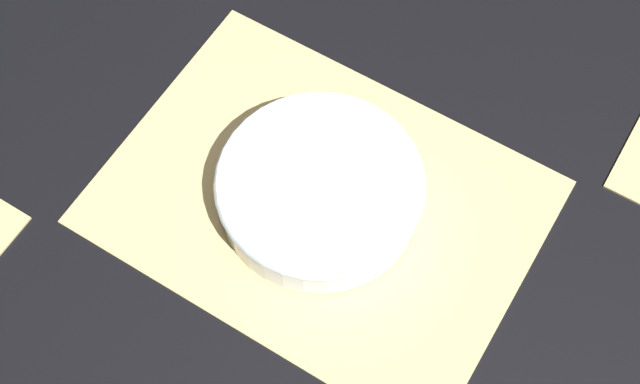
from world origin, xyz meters
TOP-DOWN VIEW (x-y plane):
  - ground_plane at (0.00, 0.00)m, footprint 6.00×6.00m
  - bamboo_mat_center at (-0.00, 0.00)m, footprint 0.50×0.37m
  - fruit_salad_bowl at (-0.00, 0.00)m, footprint 0.25×0.25m

SIDE VIEW (x-z plane):
  - ground_plane at x=0.00m, z-range 0.00..0.00m
  - bamboo_mat_center at x=0.00m, z-range 0.00..0.01m
  - fruit_salad_bowl at x=0.00m, z-range 0.01..0.07m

